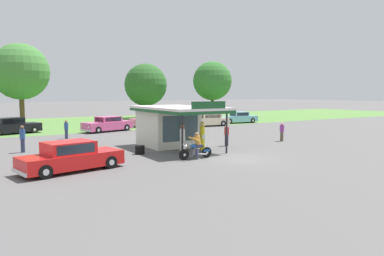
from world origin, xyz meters
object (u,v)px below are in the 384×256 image
bystander_admiring_sedan (66,129)px  spare_tire_stack (140,150)px  gas_pump_nearside (182,140)px  bystander_strolling_foreground (22,138)px  motorcycle_with_rider (196,148)px  featured_classic_sedan (71,157)px  bystander_standing_back_lot (282,131)px  parked_car_back_row_centre_right (108,124)px  gas_pump_offside (202,138)px  parked_car_second_row_spare (152,120)px  parked_car_back_row_left (207,120)px  parked_car_back_row_centre_left (238,118)px  parked_car_back_row_far_right (12,126)px  bystander_leaning_by_kiosk (227,135)px

bystander_admiring_sedan → spare_tire_stack: (2.18, -10.52, -0.56)m
gas_pump_nearside → spare_tire_stack: bearing=155.8°
bystander_strolling_foreground → motorcycle_with_rider: bearing=-43.2°
featured_classic_sedan → bystander_standing_back_lot: 17.40m
parked_car_back_row_centre_right → bystander_standing_back_lot: 17.41m
gas_pump_offside → bystander_strolling_foreground: size_ratio=1.12×
parked_car_second_row_spare → bystander_admiring_sedan: (-11.18, -6.63, 0.13)m
bystander_admiring_sedan → spare_tire_stack: bearing=-78.3°
parked_car_back_row_left → bystander_standing_back_lot: bystander_standing_back_lot is taller
gas_pump_offside → parked_car_back_row_centre_left: 23.35m
gas_pump_offside → spare_tire_stack: size_ratio=3.29×
parked_car_back_row_far_right → parked_car_second_row_spare: 14.72m
gas_pump_offside → bystander_strolling_foreground: bearing=151.0°
bystander_standing_back_lot → bystander_admiring_sedan: size_ratio=0.96×
motorcycle_with_rider → parked_car_back_row_far_right: size_ratio=0.42×
gas_pump_offside → parked_car_second_row_spare: (4.99, 18.26, -0.20)m
parked_car_second_row_spare → spare_tire_stack: size_ratio=8.69×
parked_car_back_row_left → bystander_strolling_foreground: bystander_strolling_foreground is taller
featured_classic_sedan → parked_car_back_row_centre_right: (7.64, 17.21, 0.02)m
bystander_standing_back_lot → bystander_leaning_by_kiosk: size_ratio=0.96×
parked_car_second_row_spare → bystander_standing_back_lot: bearing=-79.3°
featured_classic_sedan → parked_car_back_row_centre_right: 18.83m
bystander_standing_back_lot → bystander_strolling_foreground: 19.15m
motorcycle_with_rider → bystander_strolling_foreground: (-8.42, 7.90, 0.29)m
parked_car_back_row_centre_left → bystander_admiring_sedan: bearing=-167.5°
featured_classic_sedan → parked_car_back_row_far_right: size_ratio=1.01×
parked_car_back_row_centre_right → bystander_standing_back_lot: (9.55, -14.55, 0.09)m
featured_classic_sedan → bystander_leaning_by_kiosk: (11.80, 2.86, 0.15)m
parked_car_back_row_centre_right → bystander_standing_back_lot: bearing=-56.7°
featured_classic_sedan → parked_car_second_row_spare: size_ratio=1.04×
gas_pump_nearside → bystander_leaning_by_kiosk: 4.53m
gas_pump_nearside → featured_classic_sedan: 7.62m
bystander_standing_back_lot → spare_tire_stack: bearing=179.0°
bystander_leaning_by_kiosk → bystander_admiring_sedan: size_ratio=1.00×
gas_pump_nearside → parked_car_second_row_spare: bearing=70.4°
gas_pump_nearside → parked_car_back_row_far_right: size_ratio=0.35×
parked_car_back_row_far_right → spare_tire_stack: parked_car_back_row_far_right is taller
gas_pump_nearside → parked_car_back_row_centre_right: size_ratio=0.34×
bystander_strolling_foreground → parked_car_back_row_centre_right: bearing=47.4°
parked_car_back_row_centre_right → featured_classic_sedan: bearing=-113.9°
parked_car_back_row_left → spare_tire_stack: parked_car_back_row_left is taller
parked_car_second_row_spare → spare_tire_stack: bearing=-117.7°
gas_pump_offside → featured_classic_sedan: (-8.94, -1.75, -0.22)m
spare_tire_stack → featured_classic_sedan: bearing=-149.9°
parked_car_second_row_spare → parked_car_back_row_left: bearing=-29.8°
motorcycle_with_rider → parked_car_back_row_centre_right: bearing=88.2°
featured_classic_sedan → parked_car_back_row_left: (19.43, 16.84, -0.01)m
gas_pump_offside → bystander_standing_back_lot: (8.26, 0.91, -0.11)m
parked_car_back_row_left → parked_car_second_row_spare: size_ratio=1.06×
gas_pump_offside → parked_car_second_row_spare: gas_pump_offside is taller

